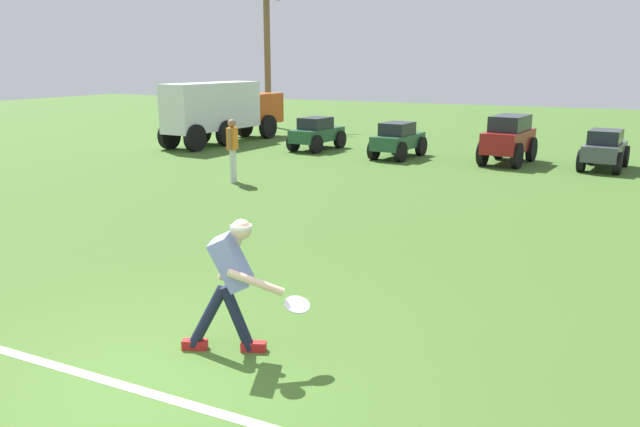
% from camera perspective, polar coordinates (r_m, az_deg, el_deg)
% --- Properties ---
extents(ground_plane, '(80.00, 80.00, 0.00)m').
position_cam_1_polar(ground_plane, '(6.24, -15.04, -14.72)').
color(ground_plane, '#3E6425').
extents(field_line_paint, '(26.97, 0.37, 0.01)m').
position_cam_1_polar(field_line_paint, '(6.13, -16.09, -15.28)').
color(field_line_paint, white).
rests_on(field_line_paint, ground_plane).
extents(frisbee_thrower, '(1.13, 0.51, 1.41)m').
position_cam_1_polar(frisbee_thrower, '(6.39, -8.15, -5.85)').
color(frisbee_thrower, '#191E38').
rests_on(frisbee_thrower, ground_plane).
extents(frisbee_in_flight, '(0.35, 0.35, 0.11)m').
position_cam_1_polar(frisbee_in_flight, '(6.17, -2.12, -8.34)').
color(frisbee_in_flight, white).
extents(teammate_near_sideline, '(0.29, 0.49, 1.56)m').
position_cam_1_polar(teammate_near_sideline, '(15.53, -8.01, 6.26)').
color(teammate_near_sideline, silver).
rests_on(teammate_near_sideline, ground_plane).
extents(parked_car_slot_a, '(1.29, 2.28, 1.10)m').
position_cam_1_polar(parked_car_slot_a, '(21.28, -0.30, 7.36)').
color(parked_car_slot_a, '#235133').
rests_on(parked_car_slot_a, ground_plane).
extents(parked_car_slot_b, '(1.27, 2.27, 1.10)m').
position_cam_1_polar(parked_car_slot_b, '(19.64, 7.14, 6.72)').
color(parked_car_slot_b, '#235133').
rests_on(parked_car_slot_b, ground_plane).
extents(parked_car_slot_c, '(1.39, 2.44, 1.40)m').
position_cam_1_polar(parked_car_slot_c, '(19.19, 16.87, 6.62)').
color(parked_car_slot_c, maroon).
rests_on(parked_car_slot_c, ground_plane).
extents(parked_car_slot_d, '(1.27, 2.27, 1.10)m').
position_cam_1_polar(parked_car_slot_d, '(19.08, 24.58, 5.39)').
color(parked_car_slot_d, '#474C51').
rests_on(parked_car_slot_d, ground_plane).
extents(box_truck, '(1.69, 5.96, 2.20)m').
position_cam_1_polar(box_truck, '(23.29, -8.88, 9.40)').
color(box_truck, '#CC4C19').
rests_on(box_truck, ground_plane).
extents(palm_tree_far_left, '(3.23, 3.69, 6.18)m').
position_cam_1_polar(palm_tree_far_left, '(29.14, -4.88, 15.72)').
color(palm_tree_far_left, brown).
rests_on(palm_tree_far_left, ground_plane).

